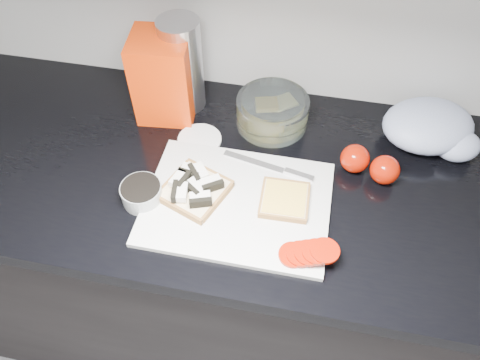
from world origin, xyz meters
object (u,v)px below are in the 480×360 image
at_px(steel_canister, 182,65).
at_px(bread_bag, 164,77).
at_px(cutting_board, 237,203).
at_px(glass_bowl, 272,112).

bearing_deg(steel_canister, bread_bag, -133.90).
height_order(cutting_board, steel_canister, steel_canister).
height_order(glass_bowl, steel_canister, steel_canister).
distance_m(glass_bowl, bread_bag, 0.28).
relative_size(cutting_board, steel_canister, 1.65).
bearing_deg(glass_bowl, bread_bag, -178.41).
distance_m(bread_bag, steel_canister, 0.05).
xyz_separation_m(glass_bowl, bread_bag, (-0.27, -0.01, 0.07)).
distance_m(cutting_board, steel_canister, 0.38).
xyz_separation_m(bread_bag, steel_canister, (0.04, 0.04, 0.01)).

